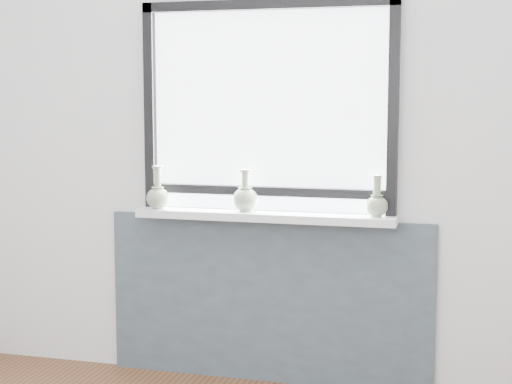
% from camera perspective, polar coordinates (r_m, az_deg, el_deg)
% --- Properties ---
extents(back_wall, '(3.60, 0.02, 2.60)m').
position_cam_1_polar(back_wall, '(3.98, 0.97, 4.44)').
color(back_wall, silver).
rests_on(back_wall, ground).
extents(apron_panel, '(1.70, 0.03, 0.86)m').
position_cam_1_polar(apron_panel, '(4.09, 0.85, -7.86)').
color(apron_panel, '#445561').
rests_on(apron_panel, ground).
extents(windowsill, '(1.32, 0.18, 0.04)m').
position_cam_1_polar(windowsill, '(3.93, 0.61, -1.76)').
color(windowsill, silver).
rests_on(windowsill, apron_panel).
extents(window, '(1.30, 0.06, 1.05)m').
position_cam_1_polar(window, '(3.94, 0.85, 6.46)').
color(window, black).
rests_on(window, windowsill).
extents(vase_a, '(0.12, 0.12, 0.22)m').
position_cam_1_polar(vase_a, '(4.07, -7.15, -0.26)').
color(vase_a, gray).
rests_on(vase_a, windowsill).
extents(vase_b, '(0.13, 0.13, 0.21)m').
position_cam_1_polar(vase_b, '(3.95, -0.78, -0.39)').
color(vase_b, gray).
rests_on(vase_b, windowsill).
extents(vase_c, '(0.11, 0.11, 0.20)m').
position_cam_1_polar(vase_c, '(3.81, 8.77, -0.82)').
color(vase_c, gray).
rests_on(vase_c, windowsill).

